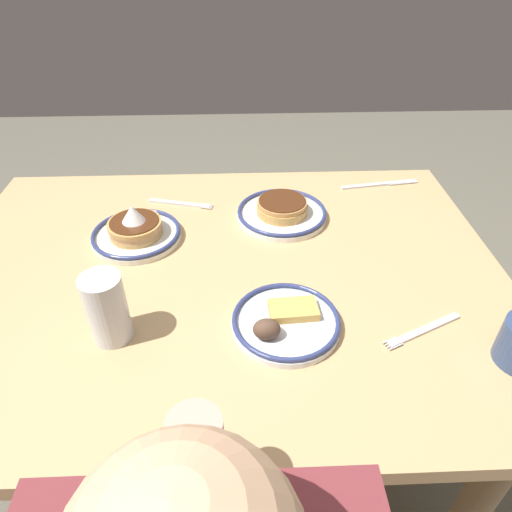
% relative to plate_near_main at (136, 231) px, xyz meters
% --- Properties ---
extents(ground_plane, '(6.00, 6.00, 0.00)m').
position_rel_plate_near_main_xyz_m(ground_plane, '(-0.21, 0.13, -0.76)').
color(ground_plane, '#625F51').
extents(dining_table, '(1.28, 0.95, 0.73)m').
position_rel_plate_near_main_xyz_m(dining_table, '(-0.21, 0.13, -0.13)').
color(dining_table, tan).
rests_on(dining_table, ground_plane).
extents(plate_near_main, '(0.22, 0.22, 0.09)m').
position_rel_plate_near_main_xyz_m(plate_near_main, '(0.00, 0.00, 0.00)').
color(plate_near_main, silver).
rests_on(plate_near_main, dining_table).
extents(plate_center_pancakes, '(0.23, 0.23, 0.05)m').
position_rel_plate_near_main_xyz_m(plate_center_pancakes, '(-0.36, -0.08, -0.00)').
color(plate_center_pancakes, white).
rests_on(plate_center_pancakes, dining_table).
extents(plate_far_companion, '(0.21, 0.21, 0.05)m').
position_rel_plate_near_main_xyz_m(plate_far_companion, '(-0.34, 0.31, -0.01)').
color(plate_far_companion, white).
rests_on(plate_far_companion, dining_table).
extents(drinking_glass, '(0.08, 0.08, 0.14)m').
position_rel_plate_near_main_xyz_m(drinking_glass, '(-0.01, 0.32, 0.04)').
color(drinking_glass, silver).
rests_on(drinking_glass, dining_table).
extents(fork_near, '(0.18, 0.06, 0.01)m').
position_rel_plate_near_main_xyz_m(fork_near, '(-0.09, -0.16, -0.02)').
color(fork_near, silver).
rests_on(fork_near, dining_table).
extents(fork_far, '(0.17, 0.09, 0.01)m').
position_rel_plate_near_main_xyz_m(fork_far, '(-0.60, 0.33, -0.02)').
color(fork_far, silver).
rests_on(fork_far, dining_table).
extents(butter_knife, '(0.23, 0.05, 0.01)m').
position_rel_plate_near_main_xyz_m(butter_knife, '(-0.67, -0.25, -0.02)').
color(butter_knife, silver).
rests_on(butter_knife, dining_table).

